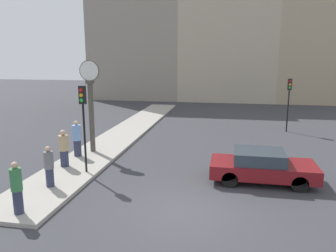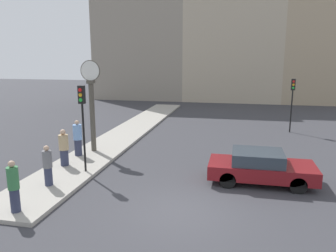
{
  "view_description": "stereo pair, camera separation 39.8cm",
  "coord_description": "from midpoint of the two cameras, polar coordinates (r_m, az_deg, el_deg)",
  "views": [
    {
      "loc": [
        1.35,
        -10.02,
        5.02
      ],
      "look_at": [
        -1.58,
        5.53,
        1.71
      ],
      "focal_mm": 35.0,
      "sensor_mm": 36.0,
      "label": 1
    },
    {
      "loc": [
        1.74,
        -9.95,
        5.02
      ],
      "look_at": [
        -1.58,
        5.53,
        1.71
      ],
      "focal_mm": 35.0,
      "sensor_mm": 36.0,
      "label": 2
    }
  ],
  "objects": [
    {
      "name": "sedan_car",
      "position": [
        13.98,
        15.18,
        -6.73
      ],
      "size": [
        4.22,
        1.9,
        1.32
      ],
      "color": "maroon",
      "rests_on": "ground_plane"
    },
    {
      "name": "traffic_light_near",
      "position": [
        14.24,
        -15.33,
        2.52
      ],
      "size": [
        0.26,
        0.24,
        3.74
      ],
      "color": "black",
      "rests_on": "sidewalk_corner"
    },
    {
      "name": "ground_plane",
      "position": [
        11.28,
        1.73,
        -14.61
      ],
      "size": [
        120.0,
        120.0,
        0.0
      ],
      "primitive_type": "plane",
      "color": "#38383D"
    },
    {
      "name": "building_row",
      "position": [
        39.78,
        8.99,
        16.71
      ],
      "size": [
        31.15,
        5.0,
        18.31
      ],
      "color": "gray",
      "rests_on": "ground_plane"
    },
    {
      "name": "traffic_light_far",
      "position": [
        23.67,
        19.88,
        5.28
      ],
      "size": [
        0.26,
        0.24,
        3.64
      ],
      "color": "black",
      "rests_on": "ground_plane"
    },
    {
      "name": "sidewalk_corner",
      "position": [
        22.53,
        -7.7,
        -0.99
      ],
      "size": [
        2.57,
        25.7,
        0.15
      ],
      "primitive_type": "cube",
      "color": "#A39E93",
      "rests_on": "ground_plane"
    },
    {
      "name": "street_clock",
      "position": [
        17.45,
        -13.92,
        3.75
      ],
      "size": [
        1.06,
        0.35,
        4.76
      ],
      "color": "#4C473D",
      "rests_on": "sidewalk_corner"
    },
    {
      "name": "pedestrian_blue_stripe",
      "position": [
        17.08,
        -16.21,
        -2.15
      ],
      "size": [
        0.43,
        0.43,
        1.81
      ],
      "color": "#2D334C",
      "rests_on": "sidewalk_corner"
    },
    {
      "name": "pedestrian_tan_coat",
      "position": [
        15.67,
        -18.38,
        -3.76
      ],
      "size": [
        0.43,
        0.43,
        1.7
      ],
      "color": "#2D334C",
      "rests_on": "sidewalk_corner"
    },
    {
      "name": "pedestrian_green_hoodie",
      "position": [
        11.58,
        -25.75,
        -9.71
      ],
      "size": [
        0.36,
        0.36,
        1.72
      ],
      "color": "#2D334C",
      "rests_on": "sidewalk_corner"
    },
    {
      "name": "pedestrian_grey_jacket",
      "position": [
        13.46,
        -20.81,
        -6.64
      ],
      "size": [
        0.36,
        0.36,
        1.6
      ],
      "color": "#2D334C",
      "rests_on": "sidewalk_corner"
    }
  ]
}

